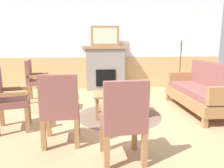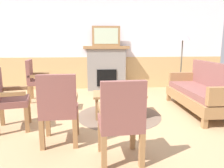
# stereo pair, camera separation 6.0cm
# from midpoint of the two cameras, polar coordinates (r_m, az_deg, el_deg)

# --- Properties ---
(ground_plane) EXTENTS (14.00, 14.00, 0.00)m
(ground_plane) POSITION_cam_midpoint_polar(r_m,az_deg,el_deg) (4.05, 0.06, -8.60)
(ground_plane) COLOR tan
(wall_back) EXTENTS (7.20, 0.14, 2.70)m
(wall_back) POSITION_cam_midpoint_polar(r_m,az_deg,el_deg) (6.41, -2.28, 10.54)
(wall_back) COLOR white
(wall_back) RESTS_ON ground_plane
(fireplace) EXTENTS (1.30, 0.44, 1.28)m
(fireplace) POSITION_cam_midpoint_polar(r_m,az_deg,el_deg) (6.20, -2.10, 4.43)
(fireplace) COLOR gray
(fireplace) RESTS_ON ground_plane
(framed_picture) EXTENTS (0.80, 0.04, 0.56)m
(framed_picture) POSITION_cam_midpoint_polar(r_m,az_deg,el_deg) (6.16, -2.16, 12.84)
(framed_picture) COLOR olive
(framed_picture) RESTS_ON fireplace
(couch) EXTENTS (0.70, 1.80, 0.98)m
(couch) POSITION_cam_midpoint_polar(r_m,az_deg,el_deg) (4.59, 22.47, -1.96)
(couch) COLOR olive
(couch) RESTS_ON ground_plane
(coffee_table) EXTENTS (0.96, 0.56, 0.44)m
(coffee_table) POSITION_cam_midpoint_polar(r_m,az_deg,el_deg) (3.97, 1.54, -3.22)
(coffee_table) COLOR olive
(coffee_table) RESTS_ON ground_plane
(round_rug) EXTENTS (1.59, 1.59, 0.01)m
(round_rug) POSITION_cam_midpoint_polar(r_m,az_deg,el_deg) (4.08, 1.52, -8.44)
(round_rug) COLOR brown
(round_rug) RESTS_ON ground_plane
(book_on_table) EXTENTS (0.23, 0.19, 0.03)m
(book_on_table) POSITION_cam_midpoint_polar(r_m,az_deg,el_deg) (4.03, 4.17, -2.01)
(book_on_table) COLOR black
(book_on_table) RESTS_ON coffee_table
(armchair_near_fireplace) EXTENTS (0.57, 0.57, 0.98)m
(armchair_near_fireplace) POSITION_cam_midpoint_polar(r_m,az_deg,el_deg) (3.68, -26.90, -3.11)
(armchair_near_fireplace) COLOR olive
(armchair_near_fireplace) RESTS_ON ground_plane
(armchair_by_window_left) EXTENTS (0.54, 0.54, 0.98)m
(armchair_by_window_left) POSITION_cam_midpoint_polar(r_m,az_deg,el_deg) (5.29, -20.41, 1.37)
(armchair_by_window_left) COLOR olive
(armchair_by_window_left) RESTS_ON ground_plane
(armchair_front_left) EXTENTS (0.51, 0.51, 0.98)m
(armchair_front_left) POSITION_cam_midpoint_polar(r_m,az_deg,el_deg) (2.39, 2.41, -9.05)
(armchair_front_left) COLOR olive
(armchair_front_left) RESTS_ON ground_plane
(armchair_front_center) EXTENTS (0.50, 0.50, 0.98)m
(armchair_front_center) POSITION_cam_midpoint_polar(r_m,az_deg,el_deg) (2.89, -14.38, -5.83)
(armchair_front_center) COLOR olive
(armchair_front_center) RESTS_ON ground_plane
(side_table) EXTENTS (0.44, 0.44, 0.55)m
(side_table) POSITION_cam_midpoint_polar(r_m,az_deg,el_deg) (4.41, -16.73, -1.58)
(side_table) COLOR olive
(side_table) RESTS_ON ground_plane
(floor_lamp_by_couch) EXTENTS (0.36, 0.36, 1.68)m
(floor_lamp_by_couch) POSITION_cam_midpoint_polar(r_m,az_deg,el_deg) (5.76, 18.02, 11.37)
(floor_lamp_by_couch) COLOR #332D28
(floor_lamp_by_couch) RESTS_ON ground_plane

